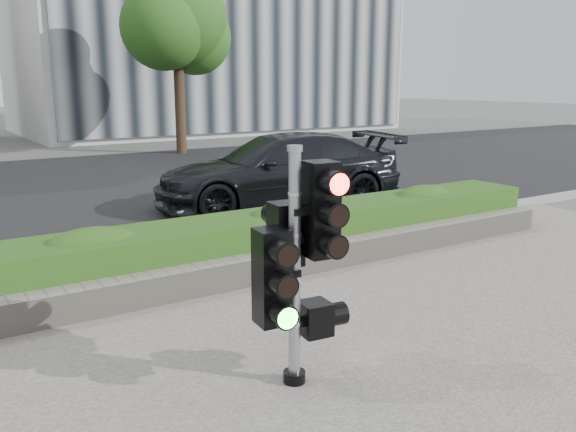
# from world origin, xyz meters

# --- Properties ---
(ground) EXTENTS (120.00, 120.00, 0.00)m
(ground) POSITION_xyz_m (0.00, 0.00, 0.00)
(ground) COLOR #51514C
(ground) RESTS_ON ground
(road) EXTENTS (60.00, 13.00, 0.02)m
(road) POSITION_xyz_m (0.00, 10.00, 0.01)
(road) COLOR black
(road) RESTS_ON ground
(curb) EXTENTS (60.00, 0.25, 0.12)m
(curb) POSITION_xyz_m (0.00, 3.15, 0.06)
(curb) COLOR gray
(curb) RESTS_ON ground
(stone_wall) EXTENTS (12.00, 0.32, 0.34)m
(stone_wall) POSITION_xyz_m (0.00, 1.90, 0.20)
(stone_wall) COLOR gray
(stone_wall) RESTS_ON sidewalk
(hedge) EXTENTS (12.00, 1.00, 0.68)m
(hedge) POSITION_xyz_m (0.00, 2.55, 0.37)
(hedge) COLOR #518729
(hedge) RESTS_ON sidewalk
(building_right) EXTENTS (18.00, 10.00, 12.00)m
(building_right) POSITION_xyz_m (11.00, 25.00, 6.00)
(building_right) COLOR #B7B7B2
(building_right) RESTS_ON ground
(tree_right) EXTENTS (4.10, 3.58, 6.53)m
(tree_right) POSITION_xyz_m (5.48, 15.55, 4.48)
(tree_right) COLOR black
(tree_right) RESTS_ON ground
(traffic_signal) EXTENTS (0.71, 0.54, 2.00)m
(traffic_signal) POSITION_xyz_m (-0.38, -0.53, 1.14)
(traffic_signal) COLOR black
(traffic_signal) RESTS_ON sidewalk
(car_dark) EXTENTS (5.29, 2.83, 1.46)m
(car_dark) POSITION_xyz_m (3.47, 5.85, 0.75)
(car_dark) COLOR black
(car_dark) RESTS_ON road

